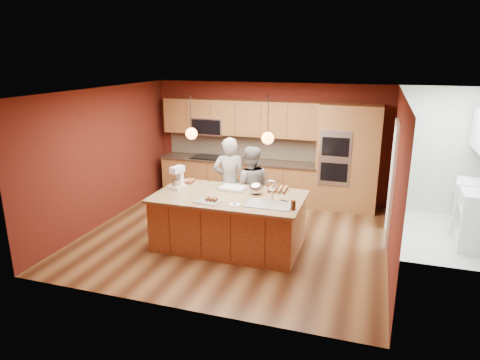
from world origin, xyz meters
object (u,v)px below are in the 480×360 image
(stand_mixer, at_px, (177,179))
(mixing_bowl, at_px, (256,188))
(island, at_px, (230,220))
(person_right, at_px, (250,187))
(person_left, at_px, (229,182))

(stand_mixer, relative_size, mixing_bowl, 1.60)
(island, xyz_separation_m, person_right, (0.08, 0.98, 0.33))
(mixing_bowl, bearing_deg, island, -151.47)
(person_left, relative_size, stand_mixer, 4.33)
(person_right, bearing_deg, mixing_bowl, 100.18)
(island, bearing_deg, stand_mixer, 174.62)
(person_left, bearing_deg, person_right, 163.04)
(stand_mixer, bearing_deg, person_right, 50.53)
(person_left, xyz_separation_m, stand_mixer, (-0.69, -0.88, 0.24))
(person_right, bearing_deg, person_left, -13.47)
(person_right, bearing_deg, stand_mixer, 24.77)
(person_left, xyz_separation_m, mixing_bowl, (0.76, -0.76, 0.16))
(person_left, height_order, mixing_bowl, person_left)
(person_right, height_order, stand_mixer, person_right)
(person_right, relative_size, mixing_bowl, 6.35)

